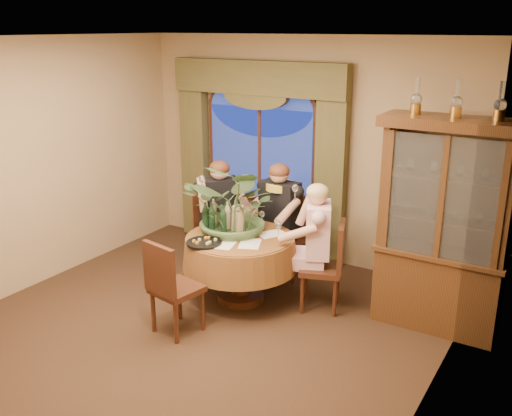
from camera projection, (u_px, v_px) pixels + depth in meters
The scene contains 37 objects.
floor at pixel (184, 338), 5.54m from camera, with size 5.00×5.00×0.00m, color black.
wall_back at pixel (304, 151), 7.14m from camera, with size 4.50×4.50×0.00m, color #947B57.
wall_right at pixel (430, 249), 4.00m from camera, with size 5.00×5.00×0.00m, color #947B57.
ceiling at pixel (171, 38), 4.68m from camera, with size 5.00×5.00×0.00m, color white.
window at pixel (260, 154), 7.42m from camera, with size 1.62×0.10×1.32m, color navy, non-canonical shape.
arched_transom at pixel (260, 93), 7.18m from camera, with size 1.60×0.06×0.44m, color navy, non-canonical shape.
drapery_left at pixel (195, 155), 7.92m from camera, with size 0.38×0.14×2.32m, color #434023.
drapery_right at pixel (331, 174), 6.90m from camera, with size 0.38×0.14×2.32m, color #434023.
swag_valance at pixel (257, 78), 7.05m from camera, with size 2.45×0.16×0.42m, color #434023, non-canonical shape.
dining_table at pixel (240, 268), 6.20m from camera, with size 1.25×1.25×0.75m, color maroon.
china_cabinet at pixel (443, 227), 5.46m from camera, with size 1.30×0.52×2.10m, color #3A2112.
oil_lamp_left at pixel (417, 96), 5.27m from camera, with size 0.11×0.11×0.34m, color #A5722D, non-canonical shape.
oil_lamp_center at pixel (457, 99), 5.08m from camera, with size 0.11×0.11×0.34m, color #A5722D, non-canonical shape.
oil_lamp_right at pixel (501, 101), 4.90m from camera, with size 0.11×0.11×0.34m, color #A5722D, non-canonical shape.
chair_right at pixel (321, 266), 5.99m from camera, with size 0.42×0.42×0.96m, color black.
chair_back_right at pixel (292, 238), 6.78m from camera, with size 0.42×0.42×0.96m, color black.
chair_back at pixel (215, 235), 6.89m from camera, with size 0.42×0.42×0.96m, color black.
chair_front_left at pixel (177, 286), 5.53m from camera, with size 0.42×0.42×0.96m, color black.
person_pink at pixel (318, 246), 6.01m from camera, with size 0.49×0.45×1.36m, color beige, non-canonical shape.
person_back at pixel (220, 217), 6.83m from camera, with size 0.50×0.46×1.41m, color black, non-canonical shape.
person_scarf at pixel (280, 221), 6.70m from camera, with size 0.50×0.46×1.40m, color black, non-canonical shape.
stoneware_vase at pixel (238, 219), 6.18m from camera, with size 0.16×0.16×0.29m, color tan, non-canonical shape.
centerpiece_plant at pixel (237, 172), 6.01m from camera, with size 1.09×1.21×0.94m, color #3E5B33.
olive_bowl at pixel (243, 236), 6.04m from camera, with size 0.14×0.14×0.04m, color #555C31.
cheese_platter at pixel (204, 243), 5.87m from camera, with size 0.37×0.37×0.02m, color black.
wine_bottle_0 at pixel (227, 213), 6.31m from camera, with size 0.07×0.07×0.33m, color black.
wine_bottle_1 at pixel (223, 221), 6.05m from camera, with size 0.07×0.07×0.33m, color black.
wine_bottle_2 at pixel (212, 218), 6.15m from camera, with size 0.07×0.07×0.33m, color black.
wine_bottle_3 at pixel (206, 217), 6.17m from camera, with size 0.07×0.07×0.33m, color black.
wine_bottle_4 at pixel (213, 213), 6.30m from camera, with size 0.07×0.07×0.33m, color tan.
wine_bottle_5 at pixel (228, 216), 6.20m from camera, with size 0.07×0.07×0.33m, color tan.
tasting_paper_0 at pixel (250, 244), 5.86m from camera, with size 0.21×0.30×0.00m, color white.
tasting_paper_1 at pixel (272, 234), 6.14m from camera, with size 0.21×0.30×0.00m, color white.
tasting_paper_2 at pixel (224, 244), 5.85m from camera, with size 0.21×0.30×0.00m, color white.
wine_glass_person_pink at pixel (278, 230), 6.01m from camera, with size 0.07×0.07×0.18m, color silver, non-canonical shape.
wine_glass_person_back at pixel (229, 217), 6.43m from camera, with size 0.07×0.07×0.18m, color silver, non-canonical shape.
wine_glass_person_scarf at pixel (262, 218), 6.38m from camera, with size 0.07×0.07×0.18m, color silver, non-canonical shape.
Camera 1 is at (3.14, -3.81, 2.90)m, focal length 40.00 mm.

